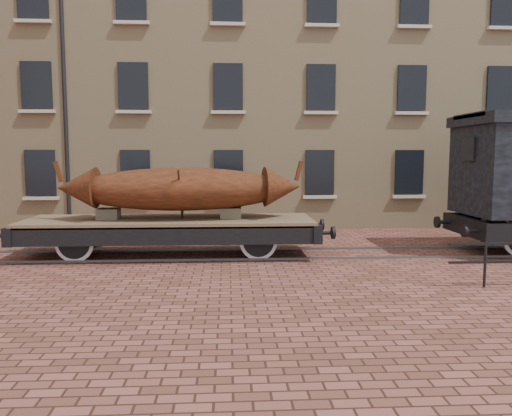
{
  "coord_description": "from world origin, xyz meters",
  "views": [
    {
      "loc": [
        -2.52,
        -14.05,
        2.83
      ],
      "look_at": [
        -1.7,
        0.5,
        1.3
      ],
      "focal_mm": 35.0,
      "sensor_mm": 36.0,
      "label": 1
    }
  ],
  "objects": [
    {
      "name": "ground",
      "position": [
        0.0,
        0.0,
        0.0
      ],
      "size": [
        90.0,
        90.0,
        0.0
      ],
      "primitive_type": "plane",
      "color": "#562F24"
    },
    {
      "name": "iron_boat",
      "position": [
        -3.82,
        -0.0,
        1.91
      ],
      "size": [
        6.89,
        2.18,
        1.63
      ],
      "color": "maroon",
      "rests_on": "flatcar_wagon"
    },
    {
      "name": "rail_track",
      "position": [
        0.0,
        0.0,
        0.03
      ],
      "size": [
        30.0,
        1.52,
        0.06
      ],
      "color": "#59595E",
      "rests_on": "ground"
    },
    {
      "name": "flatcar_wagon",
      "position": [
        -4.16,
        0.0,
        0.85
      ],
      "size": [
        9.05,
        2.46,
        1.37
      ],
      "color": "brown",
      "rests_on": "ground"
    },
    {
      "name": "warehouse_cream",
      "position": [
        3.0,
        9.99,
        7.0
      ],
      "size": [
        40.0,
        10.19,
        14.0
      ],
      "color": "#D2B481",
      "rests_on": "ground"
    }
  ]
}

